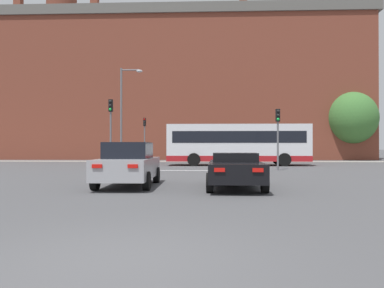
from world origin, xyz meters
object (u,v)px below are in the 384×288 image
traffic_light_near_right (278,129)px  traffic_light_far_left (145,132)px  traffic_light_far_right (246,136)px  car_saloon_left (129,164)px  bus_crossing_lead (238,144)px  street_lamp_junction (125,107)px  car_roadster_right (235,170)px  traffic_light_near_left (111,123)px  pedestrian_waiting (239,151)px

traffic_light_near_right → traffic_light_far_left: bearing=129.1°
traffic_light_far_left → traffic_light_far_right: 10.12m
car_saloon_left → traffic_light_near_right: size_ratio=1.16×
bus_crossing_lead → street_lamp_junction: size_ratio=1.42×
car_saloon_left → car_roadster_right: (3.91, -0.48, -0.16)m
bus_crossing_lead → traffic_light_near_left: bearing=123.4°
street_lamp_junction → car_saloon_left: bearing=-76.8°
traffic_light_near_right → car_roadster_right: bearing=-108.3°
car_saloon_left → pedestrian_waiting: bearing=75.0°
traffic_light_far_left → traffic_light_near_right: bearing=-50.9°
car_saloon_left → traffic_light_near_left: (-3.37, 10.29, 2.23)m
car_roadster_right → traffic_light_near_left: traffic_light_near_left is taller
bus_crossing_lead → traffic_light_far_right: (1.45, 7.62, 0.80)m
traffic_light_far_left → traffic_light_near_left: bearing=-90.2°
traffic_light_near_right → street_lamp_junction: (-11.14, 6.17, 2.09)m
bus_crossing_lead → pedestrian_waiting: size_ratio=6.27×
traffic_light_near_right → traffic_light_far_left: traffic_light_far_left is taller
car_saloon_left → street_lamp_junction: size_ratio=0.57×
bus_crossing_lead → traffic_light_near_left: traffic_light_near_left is taller
bus_crossing_lead → traffic_light_far_left: bearing=50.5°
traffic_light_near_right → street_lamp_junction: size_ratio=0.49×
bus_crossing_lead → traffic_light_far_left: (-8.65, 7.13, 1.19)m
car_roadster_right → street_lamp_junction: 18.75m
car_saloon_left → traffic_light_near_left: bearing=107.3°
car_roadster_right → traffic_light_far_right: traffic_light_far_right is taller
traffic_light_near_left → traffic_light_far_right: bearing=52.8°
traffic_light_near_right → traffic_light_far_right: bearing=92.5°
car_roadster_right → traffic_light_near_left: bearing=125.7°
car_saloon_left → pedestrian_waiting: 25.26m
car_roadster_right → traffic_light_near_right: (3.46, 10.45, 1.96)m
bus_crossing_lead → traffic_light_far_right: traffic_light_far_right is taller
traffic_light_near_right → pedestrian_waiting: (-1.20, 14.52, -1.57)m
traffic_light_near_right → traffic_light_near_left: bearing=178.3°
street_lamp_junction → traffic_light_near_right: bearing=-29.0°
pedestrian_waiting → traffic_light_near_right: bearing=17.7°
traffic_light_near_right → car_saloon_left: bearing=-126.5°
traffic_light_far_left → traffic_light_far_right: size_ratio=1.17×
car_roadster_right → traffic_light_near_left: size_ratio=0.99×
street_lamp_junction → traffic_light_near_left: bearing=-86.1°
traffic_light_near_left → pedestrian_waiting: (9.54, 14.21, -2.00)m
traffic_light_near_right → traffic_light_near_left: size_ratio=0.85×
traffic_light_far_left → traffic_light_near_left: size_ratio=0.96×
street_lamp_junction → pedestrian_waiting: size_ratio=4.43×
bus_crossing_lead → pedestrian_waiting: (0.84, 8.48, -0.69)m
traffic_light_far_left → car_saloon_left: bearing=-81.8°
traffic_light_near_right → street_lamp_junction: bearing=151.0°
car_roadster_right → street_lamp_junction: bearing=116.4°
car_roadster_right → bus_crossing_lead: (1.41, 16.49, 1.08)m
traffic_light_far_right → traffic_light_near_left: size_ratio=0.82×
traffic_light_far_left → street_lamp_junction: 7.24m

